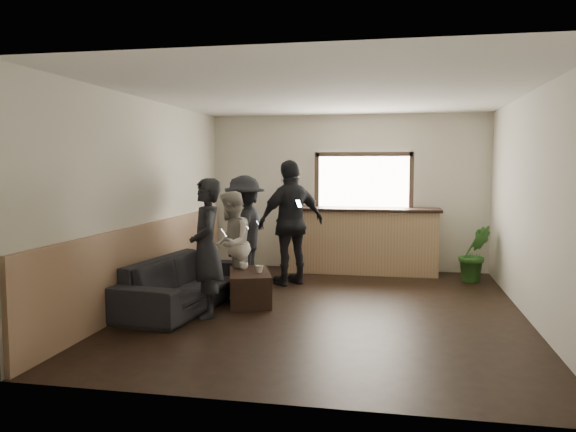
% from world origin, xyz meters
% --- Properties ---
extents(ground, '(5.00, 6.00, 0.01)m').
position_xyz_m(ground, '(0.00, 0.00, 0.00)').
color(ground, black).
extents(room_shell, '(5.01, 6.01, 2.80)m').
position_xyz_m(room_shell, '(-0.74, 0.00, 1.47)').
color(room_shell, silver).
rests_on(room_shell, ground).
extents(bar_counter, '(2.70, 0.68, 2.13)m').
position_xyz_m(bar_counter, '(0.30, 2.70, 0.64)').
color(bar_counter, '#9E7B56').
rests_on(bar_counter, ground).
extents(sofa, '(1.15, 2.35, 0.66)m').
position_xyz_m(sofa, '(-1.89, -0.22, 0.33)').
color(sofa, black).
rests_on(sofa, ground).
extents(coffee_table, '(0.81, 1.10, 0.43)m').
position_xyz_m(coffee_table, '(-1.09, 0.18, 0.22)').
color(coffee_table, black).
rests_on(coffee_table, ground).
extents(cup_a, '(0.18, 0.18, 0.10)m').
position_xyz_m(cup_a, '(-1.21, 0.32, 0.48)').
color(cup_a, silver).
rests_on(cup_a, coffee_table).
extents(cup_b, '(0.15, 0.15, 0.10)m').
position_xyz_m(cup_b, '(-0.93, 0.13, 0.48)').
color(cup_b, silver).
rests_on(cup_b, coffee_table).
extents(potted_plant, '(0.60, 0.52, 0.93)m').
position_xyz_m(potted_plant, '(2.15, 2.22, 0.47)').
color(potted_plant, '#2D6623').
rests_on(potted_plant, ground).
extents(person_a, '(0.64, 0.75, 1.73)m').
position_xyz_m(person_a, '(-1.43, -0.59, 0.87)').
color(person_a, black).
rests_on(person_a, ground).
extents(person_b, '(0.67, 0.81, 1.52)m').
position_xyz_m(person_b, '(-1.43, 0.47, 0.76)').
color(person_b, '#B3ABA1').
rests_on(person_b, ground).
extents(person_c, '(0.70, 1.15, 1.74)m').
position_xyz_m(person_c, '(-1.44, 1.21, 0.87)').
color(person_c, black).
rests_on(person_c, ground).
extents(person_d, '(1.18, 1.14, 1.98)m').
position_xyz_m(person_d, '(-0.74, 1.48, 0.99)').
color(person_d, black).
rests_on(person_d, ground).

